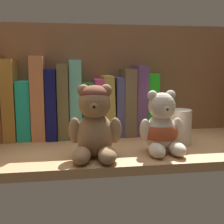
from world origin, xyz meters
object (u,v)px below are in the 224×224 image
book_7 (87,109)px  book_13 (149,103)px  book_6 (75,98)px  book_1 (12,99)px  teddy_bear_smaller (162,128)px  book_3 (39,97)px  book_4 (52,103)px  book_8 (97,107)px  book_10 (117,106)px  book_0 (0,97)px  teddy_bear_larger (95,124)px  book_2 (26,109)px  pillar_candle (180,127)px  book_5 (63,100)px  book_9 (107,105)px  book_12 (138,100)px  book_11 (127,102)px

book_7 → book_13: 18.39cm
book_6 → book_13: (21.75, 0.00, -1.89)cm
book_1 → book_6: book_1 is taller
teddy_bear_smaller → book_3: bearing=145.0°
book_1 → book_4: (10.69, 0.00, -1.27)cm
book_8 → book_10: size_ratio=0.98×
book_0 → teddy_bear_larger: (23.59, -22.00, -3.68)cm
book_0 → book_4: book_0 is taller
book_2 → book_6: 13.85cm
pillar_candle → book_5: bearing=155.2°
book_9 → book_12: (9.24, 0.00, 1.44)cm
book_11 → book_12: 3.47cm
book_6 → book_10: bearing=0.0°
pillar_candle → book_3: bearing=159.3°
book_8 → book_12: bearing=0.0°
book_2 → book_9: 22.73cm
book_2 → teddy_bear_smaller: bearing=-31.8°
book_0 → book_9: 29.41cm
book_0 → book_6: bearing=0.0°
teddy_bear_larger → book_9: bearing=75.5°
book_8 → book_3: bearing=180.0°
book_3 → book_4: 3.75cm
book_2 → pillar_candle: size_ratio=1.79×
teddy_bear_smaller → book_7: bearing=127.6°
book_6 → book_13: bearing=0.0°
book_6 → book_9: size_ratio=1.25×
book_0 → teddy_bear_smaller: size_ratio=1.57×
book_9 → book_12: book_12 is taller
book_12 → teddy_bear_larger: 26.70cm
book_0 → pillar_candle: size_ratio=2.56×
book_8 → pillar_candle: 24.14cm
book_8 → book_0: bearing=180.0°
book_1 → book_8: 23.63cm
pillar_candle → book_2: bearing=161.1°
book_0 → book_5: bearing=0.0°
book_6 → book_10: 12.19cm
book_0 → book_3: (10.31, 0.00, -0.10)cm
book_6 → book_9: (9.16, 0.00, -2.14)cm
book_2 → book_6: size_ratio=0.74×
book_2 → book_0: bearing=180.0°
book_13 → book_12: bearing=180.0°
book_9 → teddy_bear_larger: bearing=-104.5°
book_7 → book_11: 11.72cm
teddy_bear_larger → pillar_candle: teddy_bear_larger is taller
book_3 → book_8: bearing=0.0°
book_1 → book_3: size_ratio=0.96×
book_0 → book_5: 16.80cm
book_7 → book_13: book_13 is taller
teddy_bear_smaller → pillar_candle: bearing=42.6°
book_10 → book_13: 9.80cm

